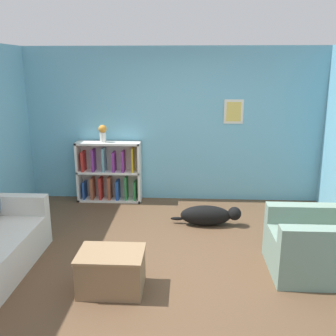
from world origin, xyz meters
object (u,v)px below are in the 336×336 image
at_px(bookshelf, 109,173).
at_px(dog, 209,215).
at_px(coffee_table, 111,270).
at_px(recliner_chair, 324,243).
at_px(vase, 103,132).

xyz_separation_m(bookshelf, dog, (1.67, -1.00, -0.33)).
bearing_deg(coffee_table, dog, 57.29).
height_order(coffee_table, dog, coffee_table).
xyz_separation_m(recliner_chair, dog, (-1.22, 1.24, -0.20)).
height_order(recliner_chair, coffee_table, recliner_chair).
distance_m(bookshelf, dog, 1.98).
distance_m(dog, vase, 2.26).
bearing_deg(recliner_chair, coffee_table, -168.44).
height_order(bookshelf, dog, bookshelf).
xyz_separation_m(bookshelf, coffee_table, (0.57, -2.71, -0.26)).
bearing_deg(recliner_chair, vase, 143.23).
relative_size(bookshelf, dog, 1.05).
distance_m(recliner_chair, coffee_table, 2.37).
bearing_deg(bookshelf, recliner_chair, -37.73).
bearing_deg(vase, recliner_chair, -36.77).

